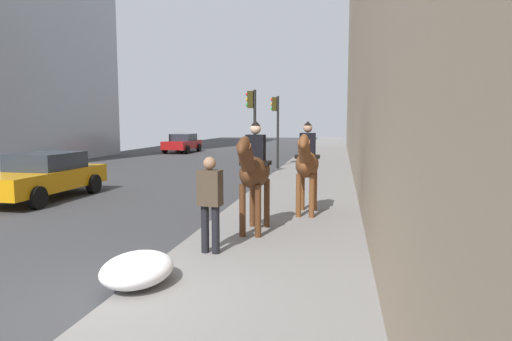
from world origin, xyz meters
TOP-DOWN VIEW (x-y plane):
  - sidewalk_slab at (0.00, -1.74)m, footprint 120.00×3.49m
  - mounted_horse_near at (3.82, -1.22)m, footprint 2.15×0.61m
  - mounted_horse_far at (5.87, -2.15)m, footprint 2.15×0.61m
  - pedestrian_greeting at (2.23, -0.74)m, footprint 0.31×0.43m
  - car_near_lane at (27.77, 9.00)m, footprint 4.21×2.05m
  - car_mid_lane at (7.22, 6.12)m, footprint 4.57×2.08m
  - traffic_light_near_curb at (13.23, 0.65)m, footprint 0.20×0.44m
  - traffic_light_far_curb at (17.62, 0.30)m, footprint 0.20×0.44m
  - snow_pile_near at (0.56, -0.15)m, footprint 1.27×0.97m

SIDE VIEW (x-z plane):
  - sidewalk_slab at x=0.00m, z-range 0.00..0.12m
  - snow_pile_near at x=0.56m, z-range 0.12..0.56m
  - car_mid_lane at x=7.22m, z-range 0.02..1.46m
  - car_near_lane at x=27.77m, z-range 0.02..1.46m
  - pedestrian_greeting at x=2.23m, z-range 0.25..1.95m
  - mounted_horse_far at x=5.87m, z-range 0.25..2.56m
  - mounted_horse_near at x=3.82m, z-range 0.26..2.58m
  - traffic_light_far_curb at x=17.62m, z-range 0.64..4.31m
  - traffic_light_near_curb at x=13.23m, z-range 0.64..4.35m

